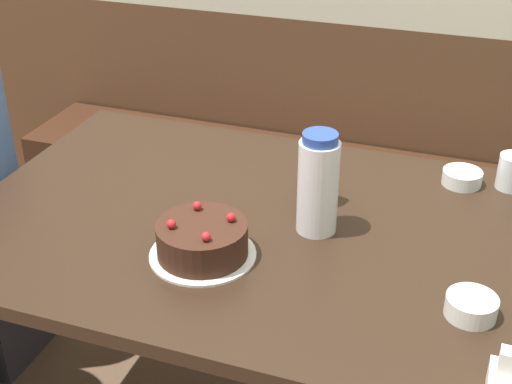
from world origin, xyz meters
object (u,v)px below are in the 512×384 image
(bowl_soup_white, at_px, (462,177))
(soju_bottle, at_px, (317,171))
(birthday_cake, at_px, (202,241))
(bench_seat, at_px, (335,222))
(bowl_rice_small, at_px, (471,306))
(water_pitcher, at_px, (318,184))

(bowl_soup_white, bearing_deg, soju_bottle, -146.46)
(birthday_cake, relative_size, soju_bottle, 1.24)
(bench_seat, xyz_separation_m, birthday_cake, (-0.07, -1.00, 0.53))
(bench_seat, relative_size, bowl_rice_small, 23.33)
(water_pitcher, bearing_deg, bench_seat, 99.13)
(water_pitcher, height_order, bowl_rice_small, water_pitcher)
(soju_bottle, distance_m, bowl_rice_small, 0.52)
(bowl_rice_small, bearing_deg, bowl_soup_white, 97.15)
(bench_seat, bearing_deg, soju_bottle, -81.97)
(water_pitcher, bearing_deg, birthday_cake, -137.41)
(water_pitcher, relative_size, bowl_rice_small, 2.42)
(water_pitcher, distance_m, bowl_soup_white, 0.46)
(bowl_soup_white, bearing_deg, water_pitcher, -131.48)
(bench_seat, distance_m, bowl_rice_small, 1.24)
(bowl_soup_white, distance_m, bowl_rice_small, 0.54)
(bowl_rice_small, bearing_deg, water_pitcher, 151.06)
(bowl_soup_white, bearing_deg, bowl_rice_small, -82.85)
(water_pitcher, height_order, soju_bottle, water_pitcher)
(water_pitcher, relative_size, bowl_soup_white, 2.41)
(bench_seat, xyz_separation_m, bowl_rice_small, (0.50, -1.02, 0.51))
(birthday_cake, distance_m, bowl_soup_white, 0.73)
(bowl_soup_white, bearing_deg, bench_seat, 131.94)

